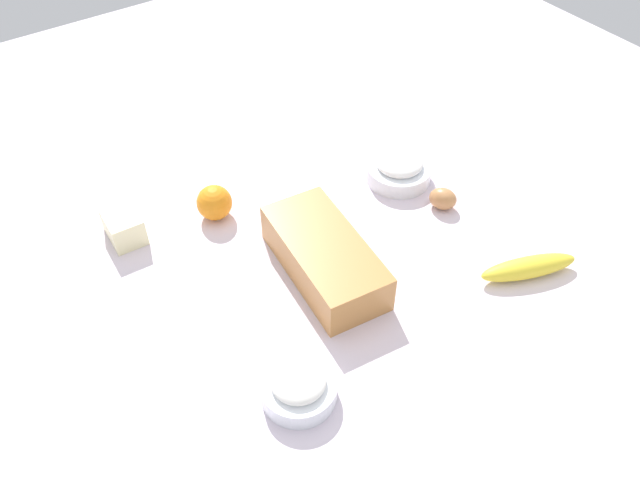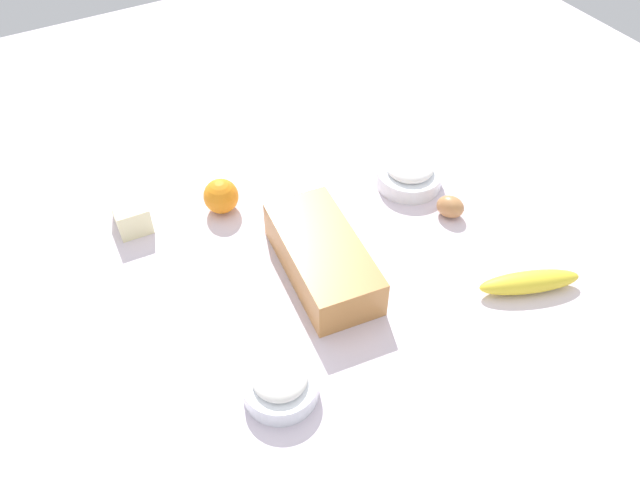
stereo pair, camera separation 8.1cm
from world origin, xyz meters
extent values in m
cube|color=silver|center=(0.00, 0.00, -0.01)|extent=(2.40, 2.40, 0.02)
cube|color=#B77A3D|center=(0.04, -0.02, 0.04)|extent=(0.29, 0.16, 0.08)
cube|color=black|center=(0.04, -0.02, 0.04)|extent=(0.28, 0.15, 0.07)
cylinder|color=white|center=(0.24, -0.21, 0.02)|extent=(0.12, 0.12, 0.04)
torus|color=white|center=(0.24, -0.21, 0.03)|extent=(0.12, 0.12, 0.01)
ellipsoid|color=white|center=(0.24, -0.21, 0.04)|extent=(0.09, 0.09, 0.03)
cylinder|color=white|center=(-0.09, 0.27, 0.02)|extent=(0.14, 0.14, 0.04)
torus|color=white|center=(-0.09, 0.27, 0.03)|extent=(0.14, 0.14, 0.01)
ellipsoid|color=white|center=(-0.09, 0.27, 0.04)|extent=(0.10, 0.10, 0.04)
ellipsoid|color=yellow|center=(0.26, 0.29, 0.02)|extent=(0.11, 0.19, 0.04)
sphere|color=orange|center=(-0.21, -0.11, 0.04)|extent=(0.07, 0.07, 0.07)
cube|color=#F4EDB2|center=(-0.26, -0.29, 0.03)|extent=(0.09, 0.07, 0.06)
ellipsoid|color=#B87C4B|center=(0.03, 0.29, 0.02)|extent=(0.07, 0.07, 0.05)
camera|label=1|loc=(0.70, -0.49, 0.91)|focal=36.18mm
camera|label=2|loc=(0.75, -0.42, 0.91)|focal=36.18mm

